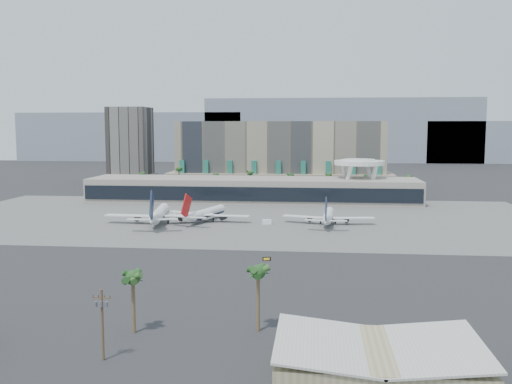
# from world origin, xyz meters

# --- Properties ---
(ground) EXTENTS (900.00, 900.00, 0.00)m
(ground) POSITION_xyz_m (0.00, 0.00, 0.00)
(ground) COLOR #232326
(ground) RESTS_ON ground
(apron_pad) EXTENTS (260.00, 130.00, 0.06)m
(apron_pad) POSITION_xyz_m (0.00, 55.00, 0.03)
(apron_pad) COLOR #5B5B59
(apron_pad) RESTS_ON ground
(mountain_ridge) EXTENTS (680.00, 60.00, 70.00)m
(mountain_ridge) POSITION_xyz_m (27.88, 470.00, 29.89)
(mountain_ridge) COLOR gray
(mountain_ridge) RESTS_ON ground
(hotel) EXTENTS (140.00, 30.00, 42.00)m
(hotel) POSITION_xyz_m (10.00, 174.41, 16.81)
(hotel) COLOR tan
(hotel) RESTS_ON ground
(office_tower) EXTENTS (30.00, 30.00, 52.00)m
(office_tower) POSITION_xyz_m (-95.00, 200.00, 22.94)
(office_tower) COLOR black
(office_tower) RESTS_ON ground
(terminal) EXTENTS (170.00, 32.50, 14.50)m
(terminal) POSITION_xyz_m (0.00, 109.84, 6.52)
(terminal) COLOR gray
(terminal) RESTS_ON ground
(saucer_structure) EXTENTS (26.00, 26.00, 21.89)m
(saucer_structure) POSITION_xyz_m (55.00, 116.00, 18.45)
(saucer_structure) COLOR white
(saucer_structure) RESTS_ON ground
(palm_row) EXTENTS (157.80, 2.80, 13.10)m
(palm_row) POSITION_xyz_m (7.00, 145.00, 10.50)
(palm_row) COLOR brown
(palm_row) RESTS_ON ground
(hangar_right) EXTENTS (30.55, 20.60, 6.89)m
(hangar_right) POSITION_xyz_m (42.00, -100.00, 2.95)
(hangar_right) COLOR #998F66
(hangar_right) RESTS_ON ground
(utility_pole) EXTENTS (3.20, 0.85, 12.00)m
(utility_pole) POSITION_xyz_m (-2.00, -96.09, 7.14)
(utility_pole) COLOR #4C3826
(utility_pole) RESTS_ON ground
(airliner_left) EXTENTS (43.56, 45.12, 15.63)m
(airliner_left) POSITION_xyz_m (-29.36, 35.84, 3.94)
(airliner_left) COLOR white
(airliner_left) RESTS_ON ground
(airliner_centre) EXTENTS (35.98, 37.27, 13.23)m
(airliner_centre) POSITION_xyz_m (-11.97, 44.03, 3.34)
(airliner_centre) COLOR white
(airliner_centre) RESTS_ON ground
(airliner_right) EXTENTS (36.59, 37.76, 13.03)m
(airliner_right) POSITION_xyz_m (37.59, 41.54, 3.29)
(airliner_right) COLOR white
(airliner_right) RESTS_ON ground
(service_vehicle_a) EXTENTS (5.01, 2.68, 2.38)m
(service_vehicle_a) POSITION_xyz_m (-27.92, 46.61, 1.19)
(service_vehicle_a) COLOR silver
(service_vehicle_a) RESTS_ON ground
(service_vehicle_b) EXTENTS (3.82, 2.44, 1.86)m
(service_vehicle_b) POSITION_xyz_m (13.52, 39.06, 0.93)
(service_vehicle_b) COLOR white
(service_vehicle_b) RESTS_ON ground
(taxiway_sign) EXTENTS (2.38, 0.96, 1.08)m
(taxiway_sign) POSITION_xyz_m (18.74, -22.79, 0.54)
(taxiway_sign) COLOR black
(taxiway_sign) RESTS_ON ground
(near_palm_a) EXTENTS (6.00, 6.00, 11.96)m
(near_palm_a) POSITION_xyz_m (-0.96, -83.17, 9.13)
(near_palm_a) COLOR brown
(near_palm_a) RESTS_ON ground
(near_palm_b) EXTENTS (6.00, 6.00, 12.81)m
(near_palm_b) POSITION_xyz_m (22.03, -79.88, 9.95)
(near_palm_b) COLOR brown
(near_palm_b) RESTS_ON ground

